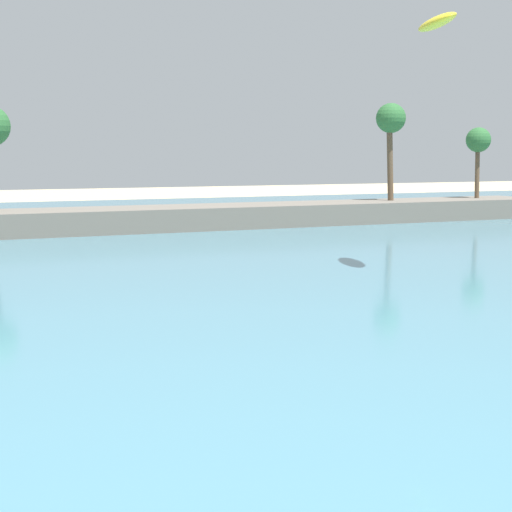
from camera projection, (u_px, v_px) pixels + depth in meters
sea at (2, 243)px, 51.89m from camera, size 220.00×89.25×0.06m
kite_aloft_low_near_shore at (437, 22)px, 37.44m from camera, size 2.51×4.20×1.00m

